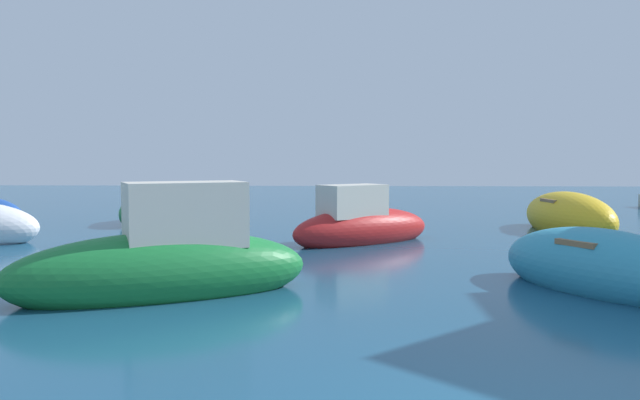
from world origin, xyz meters
TOP-DOWN VIEW (x-y plane):
  - moored_boat_0 at (-4.12, 4.71)m, footprint 4.44×3.07m
  - moored_boat_1 at (-1.23, 10.57)m, footprint 3.71×3.25m
  - moored_boat_5 at (-7.38, 14.91)m, footprint 1.72×3.80m
  - moored_boat_7 at (4.26, 12.97)m, footprint 1.97×4.44m
  - moored_boat_8 at (2.15, 5.32)m, footprint 2.85×3.66m

SIDE VIEW (x-z plane):
  - moored_boat_8 at x=2.15m, z-range -0.26..0.93m
  - moored_boat_5 at x=-7.38m, z-range -0.28..0.98m
  - moored_boat_7 at x=4.26m, z-range -0.30..1.06m
  - moored_boat_1 at x=-1.23m, z-range -0.39..1.18m
  - moored_boat_0 at x=-4.12m, z-range -0.48..1.39m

